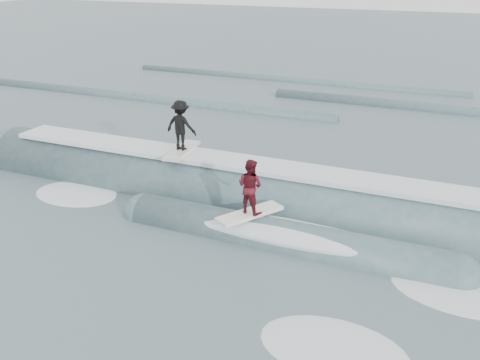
% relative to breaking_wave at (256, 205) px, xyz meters
% --- Properties ---
extents(ground, '(160.00, 160.00, 0.00)m').
position_rel_breaking_wave_xyz_m(ground, '(-0.27, -3.50, -0.04)').
color(ground, '#415760').
rests_on(ground, ground).
extents(breaking_wave, '(22.14, 4.03, 2.49)m').
position_rel_breaking_wave_xyz_m(breaking_wave, '(0.00, 0.00, 0.00)').
color(breaking_wave, '#37545C').
rests_on(breaking_wave, ground).
extents(surfer_black, '(1.07, 2.05, 1.74)m').
position_rel_breaking_wave_xyz_m(surfer_black, '(-2.80, 0.33, 2.12)').
color(surfer_black, silver).
rests_on(surfer_black, ground).
extents(surfer_red, '(1.49, 2.00, 1.64)m').
position_rel_breaking_wave_xyz_m(surfer_red, '(0.55, -1.87, 1.35)').
color(surfer_red, white).
rests_on(surfer_red, ground).
extents(whitewater, '(14.72, 8.58, 0.10)m').
position_rel_breaking_wave_xyz_m(whitewater, '(2.78, -4.44, -0.04)').
color(whitewater, white).
rests_on(whitewater, ground).
extents(far_swells, '(39.50, 8.65, 0.80)m').
position_rel_breaking_wave_xyz_m(far_swells, '(-2.06, 14.15, -0.04)').
color(far_swells, '#37545C').
rests_on(far_swells, ground).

